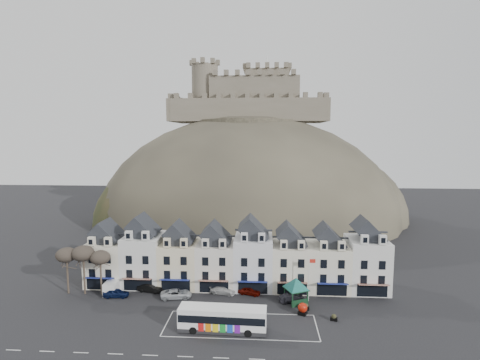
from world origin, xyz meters
name	(u,v)px	position (x,y,z in m)	size (l,w,h in m)	color
ground	(227,329)	(0.00, 0.00, 0.00)	(300.00, 300.00, 0.00)	black
coach_bay_markings	(241,325)	(2.00, 1.25, 0.00)	(22.00, 7.50, 0.01)	silver
townhouse_terrace	(236,257)	(0.15, 15.97, 5.30)	(54.40, 9.35, 11.80)	silver
castle_hill	(251,220)	(1.25, 68.95, 0.11)	(100.00, 76.00, 68.00)	#312E26
castle	(250,97)	(0.51, 75.93, 40.19)	(50.20, 22.20, 22.00)	#635B4C
tree_left_far	(66,255)	(-29.00, 10.50, 6.90)	(3.61, 3.61, 8.24)	#382F24
tree_left_mid	(83,254)	(-26.00, 10.50, 7.24)	(3.78, 3.78, 8.64)	#382F24
tree_left_near	(100,258)	(-23.00, 10.50, 6.55)	(3.43, 3.43, 7.84)	#382F24
bus	(223,318)	(-0.52, -0.40, 1.94)	(12.53, 3.36, 3.51)	#262628
bus_shelter	(296,283)	(10.62, 9.23, 3.33)	(6.15, 6.15, 4.29)	black
red_buoy	(303,309)	(11.33, 5.23, 0.93)	(1.62, 1.62, 1.83)	black
flagpole	(309,276)	(12.88, 10.01, 4.29)	(1.09, 0.15, 7.51)	silver
white_van	(114,286)	(-21.25, 11.56, 1.12)	(2.22, 4.93, 2.23)	silver
planter_west	(306,307)	(12.00, 6.77, 0.52)	(1.10, 0.75, 1.07)	black
planter_east	(334,317)	(15.82, 3.50, 0.50)	(1.15, 0.82, 1.04)	black
car_navy	(116,293)	(-20.00, 9.50, 0.73)	(1.73, 4.30, 1.47)	#0A1436
car_black	(150,288)	(-14.80, 12.00, 0.74)	(1.56, 4.48, 1.48)	black
car_silver	(176,294)	(-9.60, 9.81, 0.73)	(2.43, 5.18, 1.46)	#B9BDC2
car_white	(223,290)	(-1.88, 12.00, 0.65)	(1.82, 4.49, 1.30)	silver
car_maroon	(249,291)	(2.79, 12.00, 0.67)	(1.59, 3.95, 1.34)	#520A04
car_charcoal	(292,298)	(10.00, 9.50, 0.72)	(1.52, 4.35, 1.43)	black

